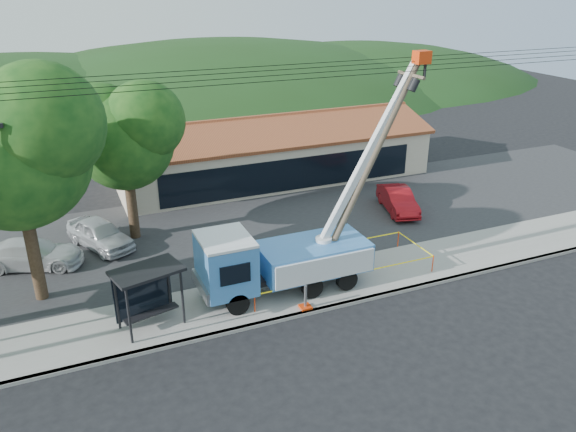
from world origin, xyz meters
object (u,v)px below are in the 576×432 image
(utility_truck, at_px, (280,256))
(car_red, at_px, (397,212))
(car_white, at_px, (35,268))
(car_silver, at_px, (102,248))
(bus_shelter, at_px, (146,283))
(leaning_pole, at_px, (370,164))

(utility_truck, height_order, car_red, utility_truck)
(car_white, bearing_deg, car_silver, -54.24)
(utility_truck, distance_m, car_silver, 11.06)
(car_white, bearing_deg, car_red, -73.40)
(bus_shelter, distance_m, car_white, 9.06)
(car_silver, bearing_deg, utility_truck, -74.64)
(leaning_pole, xyz_separation_m, car_silver, (-11.65, 8.23, -5.82))
(car_silver, relative_size, car_red, 1.03)
(bus_shelter, relative_size, car_white, 0.62)
(leaning_pole, bearing_deg, car_red, 46.00)
(leaning_pole, relative_size, bus_shelter, 3.38)
(utility_truck, xyz_separation_m, bus_shelter, (-6.12, -0.43, 0.20))
(car_silver, bearing_deg, car_red, -32.50)
(leaning_pole, xyz_separation_m, car_white, (-15.07, 7.20, -5.82))
(utility_truck, xyz_separation_m, car_white, (-10.65, 7.12, -1.91))
(bus_shelter, relative_size, car_red, 0.70)
(bus_shelter, xyz_separation_m, car_red, (16.60, 6.63, -2.11))
(utility_truck, height_order, car_white, utility_truck)
(utility_truck, bearing_deg, car_white, 146.24)
(utility_truck, bearing_deg, leaning_pole, -1.06)
(leaning_pole, bearing_deg, car_white, 154.46)
(bus_shelter, xyz_separation_m, car_silver, (-1.11, 8.58, -2.11))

